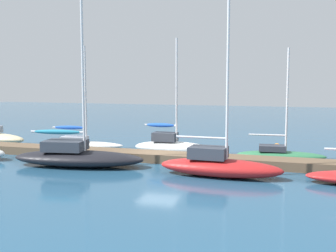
{
  "coord_description": "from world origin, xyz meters",
  "views": [
    {
      "loc": [
        8.33,
        -24.29,
        4.98
      ],
      "look_at": [
        0.0,
        2.0,
        2.0
      ],
      "focal_mm": 44.54,
      "sensor_mm": 36.0,
      "label": 1
    }
  ],
  "objects": [
    {
      "name": "sailboat_3",
      "position": [
        -4.06,
        -2.97,
        0.63
      ],
      "size": [
        8.12,
        3.71,
        10.18
      ],
      "rotation": [
        0.0,
        0.0,
        0.16
      ],
      "color": "black",
      "rests_on": "ground_plane"
    },
    {
      "name": "sailboat_4",
      "position": [
        0.11,
        2.44,
        0.64
      ],
      "size": [
        5.42,
        1.51,
        7.82
      ],
      "rotation": [
        0.0,
        0.0,
        0.0
      ],
      "color": "white",
      "rests_on": "ground_plane"
    },
    {
      "name": "ground_plane",
      "position": [
        0.0,
        0.0,
        0.0
      ],
      "size": [
        120.0,
        120.0,
        0.0
      ],
      "primitive_type": "plane",
      "color": "navy"
    },
    {
      "name": "sailboat_2",
      "position": [
        -6.98,
        2.78,
        0.45
      ],
      "size": [
        6.35,
        2.56,
        7.53
      ],
      "rotation": [
        0.0,
        0.0,
        0.16
      ],
      "color": "white",
      "rests_on": "ground_plane"
    },
    {
      "name": "dock_pier",
      "position": [
        0.0,
        0.0,
        0.27
      ],
      "size": [
        33.74,
        1.8,
        0.54
      ],
      "primitive_type": "cube",
      "color": "brown",
      "rests_on": "ground_plane"
    },
    {
      "name": "mooring_buoy_orange",
      "position": [
        6.92,
        5.24,
        0.34
      ],
      "size": [
        0.68,
        0.68,
        0.68
      ],
      "primitive_type": "sphere",
      "color": "orange",
      "rests_on": "ground_plane"
    },
    {
      "name": "sailboat_6",
      "position": [
        7.24,
        2.72,
        0.41
      ],
      "size": [
        5.62,
        2.04,
        7.04
      ],
      "rotation": [
        0.0,
        0.0,
        0.08
      ],
      "color": "#2D7047",
      "rests_on": "ground_plane"
    },
    {
      "name": "sailboat_5",
      "position": [
        4.39,
        -3.06,
        0.63
      ],
      "size": [
        6.53,
        2.06,
        9.89
      ],
      "rotation": [
        0.0,
        0.0,
        -0.02
      ],
      "color": "#B21E1E",
      "rests_on": "ground_plane"
    }
  ]
}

